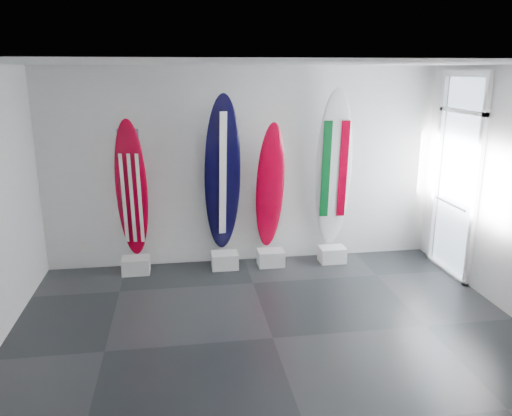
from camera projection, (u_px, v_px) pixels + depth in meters
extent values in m
plane|color=black|center=(273.00, 338.00, 5.72)|extent=(6.00, 6.00, 0.00)
plane|color=white|center=(276.00, 63.00, 4.92)|extent=(6.00, 6.00, 0.00)
plane|color=silver|center=(244.00, 167.00, 7.70)|extent=(6.00, 0.00, 6.00)
plane|color=silver|center=(354.00, 326.00, 2.94)|extent=(6.00, 0.00, 6.00)
cube|color=silver|center=(136.00, 265.00, 7.52)|extent=(0.40, 0.30, 0.24)
ellipsoid|color=#9C0019|center=(132.00, 189.00, 7.31)|extent=(0.49, 0.27, 2.05)
cube|color=silver|center=(225.00, 260.00, 7.71)|extent=(0.40, 0.30, 0.24)
ellipsoid|color=black|center=(223.00, 175.00, 7.46)|extent=(0.58, 0.44, 2.40)
cube|color=silver|center=(271.00, 258.00, 7.82)|extent=(0.40, 0.30, 0.24)
ellipsoid|color=#9C0019|center=(270.00, 187.00, 7.62)|extent=(0.51, 0.43, 1.98)
cube|color=silver|center=(332.00, 254.00, 7.96)|extent=(0.40, 0.30, 0.24)
ellipsoid|color=white|center=(334.00, 169.00, 7.70)|extent=(0.57, 0.30, 2.46)
cube|color=silver|center=(84.00, 247.00, 7.63)|extent=(0.09, 0.02, 0.13)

